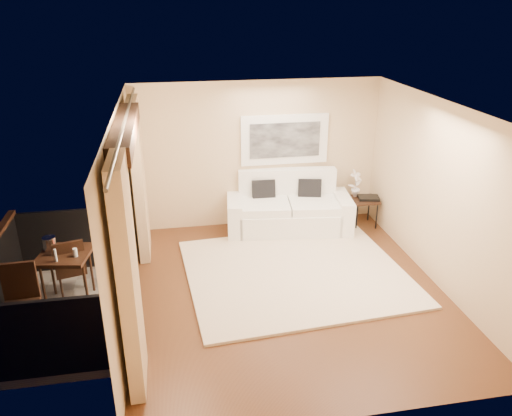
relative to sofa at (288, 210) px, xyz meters
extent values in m
plane|color=brown|center=(-0.50, -2.10, -0.38)|extent=(5.00, 5.00, 0.00)
plane|color=white|center=(-0.50, -2.10, 2.32)|extent=(5.00, 5.00, 0.00)
plane|color=#D2B68D|center=(-0.50, 0.40, 0.97)|extent=(4.50, 0.00, 4.50)
plane|color=#D2B68D|center=(-0.50, -4.60, 0.97)|extent=(4.50, 0.00, 4.50)
plane|color=#D2B68D|center=(1.75, -2.10, 0.97)|extent=(0.00, 5.00, 5.00)
plane|color=#D2B68D|center=(-2.75, -0.25, 0.97)|extent=(0.00, 2.70, 2.70)
plane|color=#D2B68D|center=(-2.75, -3.95, 0.97)|extent=(0.00, 2.70, 2.70)
plane|color=#D2B68D|center=(-2.75, -2.10, 2.17)|extent=(0.00, 2.40, 2.40)
cube|color=black|center=(-2.63, -2.10, 2.14)|extent=(0.28, 2.40, 0.22)
cube|color=#605B56|center=(-3.65, -2.10, -0.44)|extent=(1.80, 2.60, 0.12)
cube|color=black|center=(-3.65, -0.83, 0.12)|extent=(1.80, 0.06, 1.00)
cube|color=black|center=(-3.65, -3.37, 0.12)|extent=(1.80, 0.06, 1.00)
cube|color=#D5B283|center=(-2.61, -0.55, 0.94)|extent=(0.16, 0.75, 2.62)
cube|color=#D5B283|center=(-2.61, -3.65, 0.94)|extent=(0.16, 0.75, 2.62)
cylinder|color=#4C473F|center=(-2.61, -2.10, 2.25)|extent=(0.04, 4.80, 0.04)
cube|color=white|center=(-0.01, 0.37, 1.24)|extent=(1.62, 0.05, 0.92)
cube|color=black|center=(-0.01, 0.33, 1.24)|extent=(1.30, 0.02, 0.64)
cube|color=beige|center=(-0.28, -1.64, -0.36)|extent=(3.53, 3.13, 0.04)
cube|color=white|center=(-0.01, -0.08, -0.16)|extent=(1.92, 1.17, 0.45)
cube|color=white|center=(0.04, 0.29, 0.26)|extent=(1.84, 0.45, 0.88)
cube|color=white|center=(-1.00, 0.04, -0.05)|extent=(0.37, 0.99, 0.66)
cube|color=white|center=(0.98, -0.20, -0.05)|extent=(0.37, 0.99, 0.66)
cube|color=white|center=(-0.45, -0.06, 0.14)|extent=(0.95, 0.95, 0.15)
cube|color=white|center=(0.42, -0.16, 0.14)|extent=(0.95, 0.95, 0.15)
cube|color=black|center=(-0.43, 0.19, 0.32)|extent=(0.43, 0.21, 0.44)
cube|color=black|center=(0.42, 0.08, 0.32)|extent=(0.46, 0.29, 0.44)
cube|color=black|center=(1.43, -0.10, 0.14)|extent=(0.49, 0.49, 0.04)
cylinder|color=black|center=(1.24, -0.30, -0.13)|extent=(0.03, 0.03, 0.50)
cylinder|color=black|center=(1.63, -0.30, -0.13)|extent=(0.03, 0.03, 0.50)
cylinder|color=black|center=(1.24, 0.10, -0.13)|extent=(0.03, 0.03, 0.50)
cylinder|color=black|center=(1.63, 0.10, -0.13)|extent=(0.03, 0.03, 0.50)
cube|color=black|center=(1.51, -0.12, 0.18)|extent=(0.43, 0.35, 0.05)
imported|color=white|center=(1.31, 0.06, 0.41)|extent=(0.33, 0.30, 0.52)
cube|color=black|center=(-3.61, -1.86, 0.38)|extent=(0.78, 0.78, 0.05)
cylinder|color=black|center=(-3.88, -2.14, -0.02)|extent=(0.04, 0.04, 0.73)
cylinder|color=black|center=(-3.34, -2.14, -0.02)|extent=(0.04, 0.04, 0.73)
cylinder|color=black|center=(-3.88, -1.59, -0.02)|extent=(0.04, 0.04, 0.73)
cylinder|color=black|center=(-3.34, -1.59, -0.02)|extent=(0.04, 0.04, 0.73)
cube|color=black|center=(-3.60, -1.67, 0.05)|extent=(0.50, 0.50, 0.05)
cube|color=black|center=(-3.56, -1.85, 0.30)|extent=(0.41, 0.15, 0.53)
cylinder|color=black|center=(-3.49, -1.47, -0.17)|extent=(0.03, 0.03, 0.42)
cylinder|color=black|center=(-3.81, -1.56, -0.17)|extent=(0.03, 0.03, 0.42)
cylinder|color=black|center=(-3.40, -1.79, -0.17)|extent=(0.03, 0.03, 0.42)
cylinder|color=black|center=(-3.72, -1.87, -0.17)|extent=(0.03, 0.03, 0.42)
cube|color=black|center=(-4.06, -2.61, 0.07)|extent=(0.44, 0.44, 0.05)
cube|color=black|center=(-4.07, -2.41, 0.33)|extent=(0.43, 0.07, 0.56)
cylinder|color=black|center=(-4.22, -2.79, -0.16)|extent=(0.03, 0.03, 0.44)
cylinder|color=black|center=(-3.88, -2.77, -0.16)|extent=(0.03, 0.03, 0.44)
cylinder|color=black|center=(-4.24, -2.44, -0.16)|extent=(0.03, 0.03, 0.44)
cylinder|color=black|center=(-3.89, -2.43, -0.16)|extent=(0.03, 0.03, 0.44)
cylinder|color=white|center=(-3.81, -1.74, 0.51)|extent=(0.18, 0.18, 0.20)
cylinder|color=#F43D15|center=(-3.52, -1.77, 0.44)|extent=(0.06, 0.06, 0.07)
cylinder|color=white|center=(-3.67, -2.08, 0.50)|extent=(0.04, 0.04, 0.18)
cylinder|color=white|center=(-3.44, -1.99, 0.47)|extent=(0.06, 0.06, 0.12)
cylinder|color=silver|center=(-3.40, -1.79, 0.47)|extent=(0.06, 0.06, 0.12)
camera|label=1|loc=(-2.09, -8.27, 3.63)|focal=35.00mm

